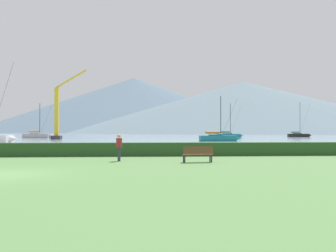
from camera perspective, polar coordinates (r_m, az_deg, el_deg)
name	(u,v)px	position (r m, az deg, el deg)	size (l,w,h in m)	color
ground_plane	(2,175)	(16.69, -24.82, -7.03)	(1000.00, 1000.00, 0.00)	#517A42
harbor_water	(130,135)	(152.61, -5.99, -1.43)	(320.00, 246.00, 0.00)	#8499A8
hedge_line	(62,150)	(27.17, -16.43, -3.59)	(80.00, 1.20, 0.97)	#284C23
sailboat_slip_0	(218,138)	(63.82, 7.97, -1.86)	(7.34, 2.24, 7.93)	#19707A
sailboat_slip_1	(38,135)	(95.53, -19.90, -1.41)	(8.28, 4.19, 8.72)	#9E9EA3
sailboat_slip_2	(299,135)	(113.22, 19.97, -1.34)	(7.02, 3.04, 10.32)	black
sailboat_slip_8	(229,135)	(97.88, 9.60, -1.46)	(7.28, 2.20, 9.16)	#19707A
park_bench_near_path	(198,153)	(20.99, 4.75, -4.33)	(1.80, 0.65, 0.95)	brown
person_seated_viewer	(119,145)	(22.00, -7.75, -3.02)	(0.36, 0.55, 1.65)	#2D3347
dock_crane	(58,116)	(80.49, -17.03, 1.47)	(7.34, 2.00, 15.05)	#333338
distant_hill_west_ridge	(134,105)	(426.39, -5.45, 3.31)	(347.61, 347.61, 64.02)	#4C6070
distant_hill_central_peak	(251,112)	(426.93, 12.94, 2.22)	(275.73, 275.73, 47.60)	#4C6070
distant_hill_east_ridge	(243,107)	(310.19, 11.76, 2.92)	(289.38, 289.38, 43.18)	slate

